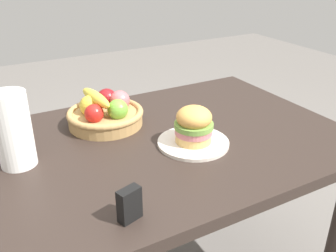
% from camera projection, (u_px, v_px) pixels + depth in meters
% --- Properties ---
extents(dining_table, '(1.40, 0.90, 0.75)m').
position_uv_depth(dining_table, '(154.00, 166.00, 1.36)').
color(dining_table, '#2D231E').
rests_on(dining_table, ground_plane).
extents(plate, '(0.25, 0.25, 0.01)m').
position_uv_depth(plate, '(193.00, 143.00, 1.30)').
color(plate, silver).
rests_on(plate, dining_table).
extents(sandwich, '(0.13, 0.13, 0.13)m').
position_uv_depth(sandwich, '(194.00, 125.00, 1.27)').
color(sandwich, '#DBAD60').
rests_on(sandwich, plate).
extents(fruit_basket, '(0.29, 0.29, 0.13)m').
position_uv_depth(fruit_basket, '(105.00, 113.00, 1.42)').
color(fruit_basket, tan).
rests_on(fruit_basket, dining_table).
extents(paper_towel_roll, '(0.11, 0.11, 0.24)m').
position_uv_depth(paper_towel_roll, '(13.00, 130.00, 1.13)').
color(paper_towel_roll, white).
rests_on(paper_towel_roll, dining_table).
extents(napkin_holder, '(0.07, 0.05, 0.09)m').
position_uv_depth(napkin_holder, '(129.00, 204.00, 0.92)').
color(napkin_holder, black).
rests_on(napkin_holder, dining_table).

